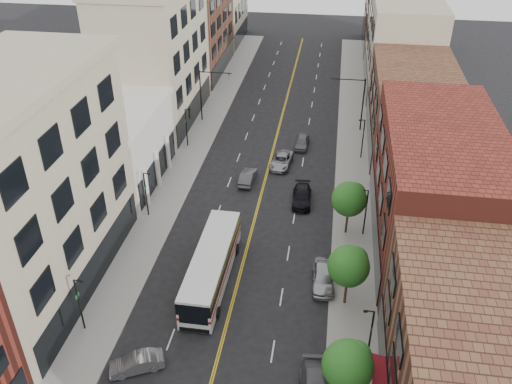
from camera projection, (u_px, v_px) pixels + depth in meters
The scene contains 28 objects.
sidewalk_left at pixel (185, 165), 65.37m from camera, with size 4.00×110.00×0.15m, color gray.
sidewalk_right at pixel (353, 178), 62.85m from camera, with size 4.00×110.00×0.15m, color gray.
bldg_l_tanoffice at pixel (21, 194), 43.08m from camera, with size 10.00×22.00×18.00m, color tan.
bldg_l_white at pixel (113, 147), 60.82m from camera, with size 10.00×14.00×8.00m, color silver.
bldg_l_far_a at pixel (155, 56), 72.40m from camera, with size 10.00×20.00×18.00m, color tan.
bldg_l_far_b at pixel (193, 27), 89.95m from camera, with size 10.00×20.00×15.00m, color brown.
bldg_r_mid at pixel (436, 188), 49.60m from camera, with size 10.00×22.00×12.00m, color #5B1F18.
bldg_r_far_a at pixel (413, 108), 67.73m from camera, with size 10.00×20.00×10.00m, color brown.
bldg_r_far_b at pixel (402, 43), 84.26m from camera, with size 10.00×22.00×14.00m, color tan.
bldg_r_far_c at pixel (393, 19), 101.81m from camera, with size 10.00×18.00×11.00m, color brown.
tree_r_1 at pixel (349, 364), 34.86m from camera, with size 3.40×3.40×5.59m.
tree_r_2 at pixel (350, 265), 43.24m from camera, with size 3.40×3.40×5.59m.
tree_r_3 at pixel (350, 198), 51.62m from camera, with size 3.40×3.40×5.59m.
lamp_l_1 at pixel (79, 302), 41.33m from camera, with size 0.81×0.55×5.05m.
lamp_l_2 at pixel (146, 192), 54.74m from camera, with size 0.81×0.55×5.05m.
lamp_l_3 at pixel (187, 125), 68.14m from camera, with size 0.81×0.55×5.05m.
lamp_r_1 at pixel (370, 334), 38.57m from camera, with size 0.81×0.55×5.05m.
lamp_r_2 at pixel (365, 210), 51.98m from camera, with size 0.81×0.55×5.05m.
lamp_r_3 at pixel (363, 137), 65.38m from camera, with size 0.81×0.55×5.05m.
signal_mast_left at pixel (206, 90), 73.87m from camera, with size 4.49×0.18×7.20m.
signal_mast_right at pixel (358, 98), 71.28m from camera, with size 4.49×0.18×7.20m.
city_bus at pixel (212, 265), 46.74m from camera, with size 3.13×12.70×3.26m.
car_angle_b at pixel (136, 363), 39.25m from camera, with size 1.39×4.00×1.32m, color #96989D.
car_parked_far at pixel (323, 277), 46.97m from camera, with size 1.92×4.77×1.63m, color #A3A5AA.
car_lane_behind at pixel (248, 177), 61.75m from camera, with size 1.47×4.21×1.39m, color #434348.
car_lane_a at pixel (302, 197), 58.18m from camera, with size 1.99×4.89×1.42m, color black.
car_lane_b at pixel (282, 161), 65.05m from camera, with size 2.25×4.89×1.36m, color gray.
car_lane_c at pixel (302, 142), 69.19m from camera, with size 1.65×4.11×1.40m, color #55555A.
Camera 1 is at (6.96, -20.21, 32.04)m, focal length 38.00 mm.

